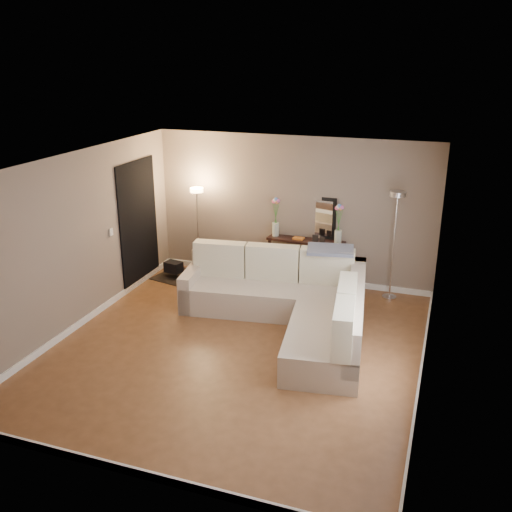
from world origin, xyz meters
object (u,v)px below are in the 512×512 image
(sectional_sofa, at_px, (293,301))
(floor_lamp_unlit, at_px, (395,224))
(console_table, at_px, (301,258))
(floor_lamp_lit, at_px, (197,214))

(sectional_sofa, height_order, floor_lamp_unlit, floor_lamp_unlit)
(sectional_sofa, height_order, console_table, sectional_sofa)
(sectional_sofa, relative_size, console_table, 2.33)
(floor_lamp_lit, bearing_deg, floor_lamp_unlit, 0.65)
(floor_lamp_lit, relative_size, floor_lamp_unlit, 0.89)
(sectional_sofa, bearing_deg, console_table, 100.81)
(console_table, height_order, floor_lamp_lit, floor_lamp_lit)
(console_table, xyz_separation_m, floor_lamp_lit, (-1.90, -0.20, 0.69))
(floor_lamp_unlit, bearing_deg, floor_lamp_lit, -179.35)
(sectional_sofa, bearing_deg, floor_lamp_lit, 146.97)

